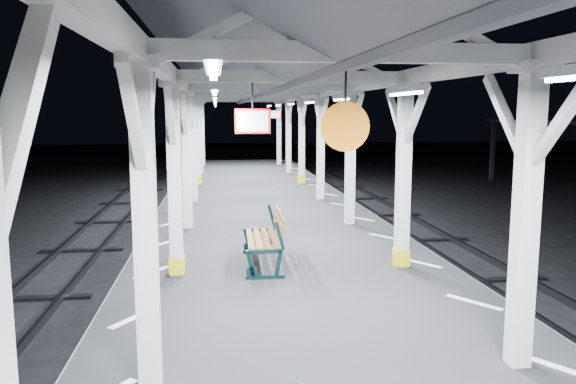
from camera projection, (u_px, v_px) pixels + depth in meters
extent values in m
plane|color=black|center=(310.00, 376.00, 8.12)|extent=(120.00, 120.00, 0.00)
cube|color=black|center=(310.00, 343.00, 8.05)|extent=(6.00, 50.00, 1.00)
cube|color=silver|center=(134.00, 318.00, 7.67)|extent=(1.00, 48.00, 0.01)
cube|color=silver|center=(474.00, 302.00, 8.29)|extent=(1.00, 48.00, 0.01)
cube|color=beige|center=(14.00, 126.00, 1.99)|extent=(0.10, 0.99, 0.99)
cube|color=beige|center=(146.00, 234.00, 5.54)|extent=(0.22, 0.22, 3.20)
cube|color=beige|center=(139.00, 62.00, 5.30)|extent=(0.40, 0.40, 0.12)
cube|color=beige|center=(148.00, 116.00, 5.91)|extent=(0.10, 0.99, 0.99)
cube|color=beige|center=(133.00, 117.00, 4.83)|extent=(0.10, 0.99, 0.99)
cube|color=beige|center=(175.00, 183.00, 9.47)|extent=(0.22, 0.22, 3.20)
cube|color=beige|center=(172.00, 83.00, 9.23)|extent=(0.40, 0.40, 0.12)
cube|color=gold|center=(177.00, 265.00, 9.67)|extent=(0.26, 0.26, 0.30)
cube|color=beige|center=(175.00, 114.00, 9.84)|extent=(0.10, 0.99, 0.99)
cube|color=beige|center=(170.00, 115.00, 8.76)|extent=(0.10, 0.99, 0.99)
cube|color=beige|center=(187.00, 162.00, 13.39)|extent=(0.22, 0.22, 3.20)
cube|color=beige|center=(185.00, 92.00, 13.16)|extent=(0.40, 0.40, 0.12)
cube|color=beige|center=(187.00, 113.00, 13.77)|extent=(0.10, 0.99, 0.99)
cube|color=beige|center=(184.00, 114.00, 12.69)|extent=(0.10, 0.99, 0.99)
cube|color=beige|center=(193.00, 151.00, 17.32)|extent=(0.22, 0.22, 3.20)
cube|color=beige|center=(192.00, 96.00, 17.08)|extent=(0.40, 0.40, 0.12)
cube|color=beige|center=(193.00, 113.00, 17.70)|extent=(0.10, 0.99, 0.99)
cube|color=beige|center=(192.00, 113.00, 16.62)|extent=(0.10, 0.99, 0.99)
cube|color=beige|center=(197.00, 143.00, 21.25)|extent=(0.22, 0.22, 3.20)
cube|color=beige|center=(196.00, 99.00, 21.01)|extent=(0.40, 0.40, 0.12)
cube|color=gold|center=(198.00, 180.00, 21.45)|extent=(0.26, 0.26, 0.30)
cube|color=beige|center=(197.00, 113.00, 21.62)|extent=(0.10, 0.99, 0.99)
cube|color=beige|center=(196.00, 113.00, 20.54)|extent=(0.10, 0.99, 0.99)
cube|color=beige|center=(200.00, 138.00, 25.17)|extent=(0.22, 0.22, 3.20)
cube|color=beige|center=(199.00, 101.00, 24.94)|extent=(0.40, 0.40, 0.12)
cube|color=beige|center=(200.00, 112.00, 25.55)|extent=(0.10, 0.99, 0.99)
cube|color=beige|center=(199.00, 112.00, 24.47)|extent=(0.10, 0.99, 0.99)
cube|color=beige|center=(202.00, 135.00, 29.10)|extent=(0.22, 0.22, 3.20)
cube|color=beige|center=(202.00, 102.00, 28.86)|extent=(0.40, 0.40, 0.12)
cube|color=beige|center=(202.00, 112.00, 29.48)|extent=(0.10, 0.99, 0.99)
cube|color=beige|center=(202.00, 112.00, 28.40)|extent=(0.10, 0.99, 0.99)
cube|color=beige|center=(525.00, 224.00, 6.04)|extent=(0.22, 0.22, 3.20)
cube|color=beige|center=(535.00, 67.00, 5.80)|extent=(0.40, 0.40, 0.12)
cube|color=beige|center=(505.00, 116.00, 6.42)|extent=(0.10, 0.99, 0.99)
cube|color=beige|center=(564.00, 117.00, 5.34)|extent=(0.10, 0.99, 0.99)
cube|color=beige|center=(403.00, 180.00, 9.97)|extent=(0.22, 0.22, 3.20)
cube|color=beige|center=(406.00, 85.00, 9.73)|extent=(0.40, 0.40, 0.12)
cube|color=gold|center=(401.00, 257.00, 10.17)|extent=(0.26, 0.26, 0.30)
cube|color=beige|center=(395.00, 114.00, 10.34)|extent=(0.10, 0.99, 0.99)
cube|color=beige|center=(416.00, 115.00, 9.26)|extent=(0.10, 0.99, 0.99)
cube|color=beige|center=(350.00, 160.00, 13.89)|extent=(0.22, 0.22, 3.20)
cube|color=beige|center=(351.00, 92.00, 13.66)|extent=(0.40, 0.40, 0.12)
cube|color=beige|center=(346.00, 113.00, 14.27)|extent=(0.10, 0.99, 0.99)
cube|color=beige|center=(357.00, 114.00, 13.19)|extent=(0.10, 0.99, 0.99)
cube|color=beige|center=(321.00, 149.00, 17.82)|extent=(0.22, 0.22, 3.20)
cube|color=beige|center=(321.00, 97.00, 17.59)|extent=(0.40, 0.40, 0.12)
cube|color=beige|center=(318.00, 113.00, 18.20)|extent=(0.10, 0.99, 0.99)
cube|color=beige|center=(324.00, 113.00, 17.12)|extent=(0.10, 0.99, 0.99)
cube|color=beige|center=(302.00, 143.00, 21.75)|extent=(0.22, 0.22, 3.20)
cube|color=beige|center=(302.00, 99.00, 21.51)|extent=(0.40, 0.40, 0.12)
cube|color=gold|center=(302.00, 179.00, 21.95)|extent=(0.26, 0.26, 0.30)
cube|color=beige|center=(300.00, 113.00, 22.12)|extent=(0.10, 0.99, 0.99)
cube|color=beige|center=(304.00, 113.00, 21.05)|extent=(0.10, 0.99, 0.99)
cube|color=beige|center=(289.00, 138.00, 25.68)|extent=(0.22, 0.22, 3.20)
cube|color=beige|center=(289.00, 101.00, 25.44)|extent=(0.40, 0.40, 0.12)
cube|color=beige|center=(287.00, 112.00, 26.05)|extent=(0.10, 0.99, 0.99)
cube|color=beige|center=(290.00, 112.00, 24.97)|extent=(0.10, 0.99, 0.99)
cube|color=beige|center=(279.00, 134.00, 29.60)|extent=(0.22, 0.22, 3.20)
cube|color=beige|center=(279.00, 102.00, 29.37)|extent=(0.40, 0.40, 0.12)
cube|color=beige|center=(278.00, 112.00, 29.98)|extent=(0.10, 0.99, 0.99)
cube|color=beige|center=(280.00, 112.00, 28.90)|extent=(0.10, 0.99, 0.99)
cube|color=beige|center=(160.00, 66.00, 7.25)|extent=(0.18, 48.00, 0.24)
cube|color=beige|center=(455.00, 69.00, 7.75)|extent=(0.18, 48.00, 0.24)
cube|color=beige|center=(346.00, 52.00, 5.54)|extent=(4.20, 0.14, 0.20)
cube|color=beige|center=(292.00, 77.00, 9.46)|extent=(4.20, 0.14, 0.20)
cube|color=beige|center=(270.00, 87.00, 13.39)|extent=(4.20, 0.14, 0.20)
cube|color=beige|center=(257.00, 92.00, 17.32)|extent=(4.20, 0.14, 0.20)
cube|color=beige|center=(250.00, 96.00, 21.24)|extent=(4.20, 0.14, 0.20)
cube|color=beige|center=(244.00, 98.00, 25.17)|extent=(4.20, 0.14, 0.20)
cube|color=beige|center=(241.00, 100.00, 29.10)|extent=(4.20, 0.14, 0.20)
cube|color=#505258|center=(213.00, 24.00, 7.26)|extent=(2.80, 49.00, 1.45)
cube|color=#505258|center=(407.00, 28.00, 7.59)|extent=(2.80, 49.00, 1.45)
cube|color=silver|center=(213.00, 63.00, 3.45)|extent=(0.10, 1.35, 0.08)
cube|color=white|center=(213.00, 71.00, 3.46)|extent=(0.05, 1.25, 0.05)
cube|color=silver|center=(215.00, 88.00, 7.38)|extent=(0.10, 1.35, 0.08)
cube|color=white|center=(215.00, 92.00, 7.38)|extent=(0.05, 1.25, 0.05)
cube|color=silver|center=(215.00, 96.00, 11.30)|extent=(0.10, 1.35, 0.08)
cube|color=white|center=(215.00, 99.00, 11.31)|extent=(0.05, 1.25, 0.05)
cube|color=silver|center=(215.00, 100.00, 15.23)|extent=(0.10, 1.35, 0.08)
cube|color=white|center=(215.00, 102.00, 15.24)|extent=(0.05, 1.25, 0.05)
cube|color=silver|center=(215.00, 102.00, 19.16)|extent=(0.10, 1.35, 0.08)
cube|color=white|center=(215.00, 104.00, 19.16)|extent=(0.05, 1.25, 0.05)
cube|color=silver|center=(215.00, 104.00, 23.08)|extent=(0.10, 1.35, 0.08)
cube|color=white|center=(215.00, 105.00, 23.09)|extent=(0.05, 1.25, 0.05)
cube|color=silver|center=(215.00, 105.00, 27.01)|extent=(0.10, 1.35, 0.08)
cube|color=white|center=(215.00, 106.00, 27.02)|extent=(0.05, 1.25, 0.05)
cube|color=silver|center=(405.00, 89.00, 7.70)|extent=(0.10, 1.35, 0.08)
cube|color=white|center=(405.00, 93.00, 7.71)|extent=(0.05, 1.25, 0.05)
cube|color=silver|center=(341.00, 97.00, 11.63)|extent=(0.10, 1.35, 0.08)
cube|color=white|center=(341.00, 99.00, 11.64)|extent=(0.05, 1.25, 0.05)
cube|color=silver|center=(309.00, 100.00, 15.56)|extent=(0.10, 1.35, 0.08)
cube|color=white|center=(309.00, 102.00, 15.56)|extent=(0.05, 1.25, 0.05)
cube|color=silver|center=(291.00, 103.00, 19.48)|extent=(0.10, 1.35, 0.08)
cube|color=white|center=(291.00, 104.00, 19.49)|extent=(0.05, 1.25, 0.05)
cube|color=silver|center=(278.00, 104.00, 23.41)|extent=(0.10, 1.35, 0.08)
cube|color=white|center=(278.00, 105.00, 23.42)|extent=(0.05, 1.25, 0.05)
cube|color=silver|center=(269.00, 105.00, 27.34)|extent=(0.10, 1.35, 0.08)
cube|color=white|center=(269.00, 106.00, 27.35)|extent=(0.05, 1.25, 0.05)
cylinder|color=black|center=(346.00, 86.00, 5.58)|extent=(0.02, 0.02, 0.30)
cylinder|color=orange|center=(345.00, 127.00, 5.64)|extent=(0.50, 0.04, 0.50)
cylinder|color=black|center=(252.00, 96.00, 7.84)|extent=(0.02, 0.02, 0.36)
cube|color=red|center=(253.00, 121.00, 7.89)|extent=(0.50, 0.03, 0.35)
cube|color=white|center=(253.00, 121.00, 7.89)|extent=(0.44, 0.05, 0.29)
cylinder|color=black|center=(276.00, 106.00, 25.09)|extent=(0.02, 0.02, 0.36)
cube|color=red|center=(276.00, 114.00, 25.14)|extent=(0.50, 0.03, 0.35)
cube|color=white|center=(276.00, 114.00, 25.14)|extent=(0.44, 0.05, 0.29)
cube|color=black|center=(493.00, 150.00, 31.24)|extent=(0.20, 0.20, 3.30)
sphere|color=silver|center=(559.00, 124.00, 25.13)|extent=(0.20, 0.20, 0.20)
sphere|color=silver|center=(494.00, 122.00, 31.02)|extent=(0.20, 0.20, 0.20)
cube|color=black|center=(265.00, 277.00, 9.44)|extent=(0.67, 0.08, 0.07)
cube|color=black|center=(251.00, 265.00, 9.39)|extent=(0.17, 0.06, 0.51)
cube|color=black|center=(278.00, 264.00, 9.43)|extent=(0.16, 0.06, 0.51)
cube|color=black|center=(280.00, 236.00, 9.37)|extent=(0.18, 0.06, 0.49)
cube|color=black|center=(260.00, 251.00, 11.19)|extent=(0.67, 0.08, 0.07)
cube|color=black|center=(247.00, 241.00, 11.13)|extent=(0.17, 0.06, 0.51)
cube|color=black|center=(271.00, 240.00, 11.18)|extent=(0.16, 0.06, 0.51)
cube|color=black|center=(272.00, 216.00, 11.11)|extent=(0.18, 0.06, 0.49)
cube|color=brown|center=(250.00, 239.00, 10.23)|extent=(0.14, 1.69, 0.04)
cube|color=brown|center=(258.00, 239.00, 10.24)|extent=(0.14, 1.69, 0.04)
cube|color=brown|center=(266.00, 238.00, 10.26)|extent=(0.14, 1.69, 0.04)
cube|color=brown|center=(274.00, 238.00, 10.27)|extent=(0.14, 1.69, 0.04)
cube|color=brown|center=(278.00, 230.00, 10.26)|extent=(0.10, 1.68, 0.10)
cube|color=brown|center=(279.00, 222.00, 10.24)|extent=(0.10, 1.68, 0.10)
cube|color=brown|center=(280.00, 214.00, 10.22)|extent=(0.10, 1.68, 0.10)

